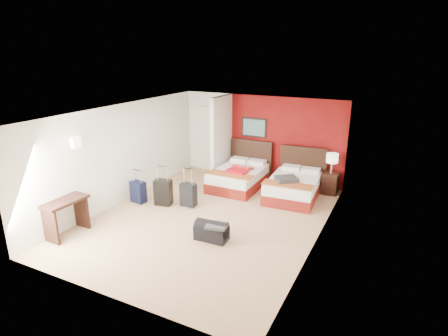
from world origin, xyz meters
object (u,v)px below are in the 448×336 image
Objects in this scene: nightstand at (330,183)px; desk at (66,217)px; suitcase_charcoal at (188,196)px; suitcase_navy at (138,193)px; bed_left at (238,178)px; suitcase_black at (163,193)px; table_lamp at (332,164)px; bed_right at (293,188)px; duffel_bag at (212,232)px; red_suitcase_open at (240,169)px.

nightstand is 6.65m from desk.
suitcase_charcoal is 1.06× the size of suitcase_navy.
desk is at bearing -88.25° from suitcase_navy.
desk reaches higher than nightstand.
suitcase_black is (-1.16, -1.99, 0.05)m from bed_left.
table_lamp is at bearing 0.00° from nightstand.
suitcase_black is at bearing -141.86° from nightstand.
bed_right is 3.30× the size of suitcase_navy.
nightstand is 0.56m from table_lamp.
duffel_bag is at bearing -10.13° from suitcase_navy.
nightstand is at bearing 63.98° from duffel_bag.
bed_right is 3.22× the size of table_lamp.
table_lamp is 4.53m from suitcase_black.
bed_left is 2.53m from nightstand.
red_suitcase_open is 1.82m from suitcase_charcoal.
red_suitcase_open is 2.48m from table_lamp.
red_suitcase_open reaches higher than duffel_bag.
bed_left is at bearing 174.47° from bed_right.
red_suitcase_open is at bearing 64.07° from desk.
suitcase_black is 0.94× the size of duffel_bag.
duffel_bag is at bearing -41.84° from suitcase_charcoal.
red_suitcase_open is 2.29m from suitcase_black.
table_lamp is (0.00, 0.00, 0.56)m from nightstand.
nightstand is 0.60× the size of desk.
bed_right is 3.11× the size of suitcase_charcoal.
suitcase_charcoal is at bearing -104.83° from red_suitcase_open.
bed_right is 4.04m from suitcase_navy.
suitcase_charcoal is at bearing 60.01° from desk.
nightstand is at bearing 40.81° from suitcase_charcoal.
suitcase_navy reaches higher than bed_left.
table_lamp is 0.97× the size of suitcase_charcoal.
desk reaches higher than bed_left.
table_lamp is 0.86× the size of suitcase_black.
suitcase_navy is 2.07m from desk.
bed_right is at bearing 50.27° from desk.
red_suitcase_open is at bearing 101.05° from duffel_bag.
bed_left is 3.11m from duffel_bag.
red_suitcase_open reaches higher than nightstand.
nightstand reaches higher than bed_right.
bed_left is 2.64× the size of duffel_bag.
desk is (-2.16, -4.10, -0.18)m from red_suitcase_open.
red_suitcase_open is 1.16× the size of suitcase_black.
nightstand is at bearing 16.18° from bed_left.
bed_left is 2.60m from table_lamp.
desk is (-4.50, -4.90, 0.11)m from nightstand.
bed_right is at bearing -136.97° from table_lamp.
desk is (-3.69, -4.15, 0.13)m from bed_right.
suitcase_black reaches higher than red_suitcase_open.
desk is (-2.06, -4.20, 0.13)m from bed_left.
red_suitcase_open is 3.02m from duffel_bag.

